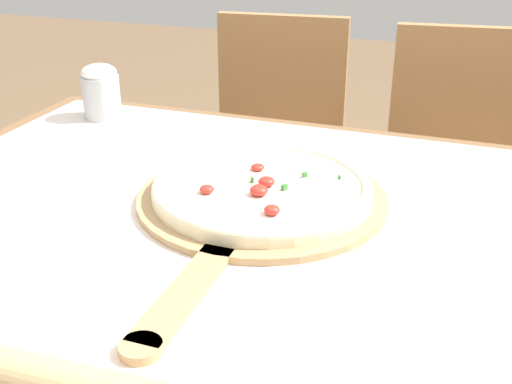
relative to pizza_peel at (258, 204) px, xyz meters
name	(u,v)px	position (x,y,z in m)	size (l,w,h in m)	color
dining_table	(254,285)	(0.02, -0.07, -0.10)	(1.35, 1.05, 0.73)	brown
towel_cloth	(254,231)	(0.02, -0.07, -0.01)	(1.27, 0.97, 0.00)	silver
pizza_peel	(258,204)	(0.00, 0.00, 0.00)	(0.41, 0.64, 0.01)	tan
pizza	(262,188)	(0.00, 0.02, 0.02)	(0.36, 0.36, 0.04)	beige
chair_left	(275,149)	(-0.23, 0.81, -0.23)	(0.44, 0.44, 0.89)	#A37547
chair_right	(455,172)	(0.28, 0.81, -0.23)	(0.44, 0.44, 0.89)	#A37547
flour_cup	(101,91)	(-0.48, 0.31, 0.06)	(0.08, 0.08, 0.12)	#B2B7BC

